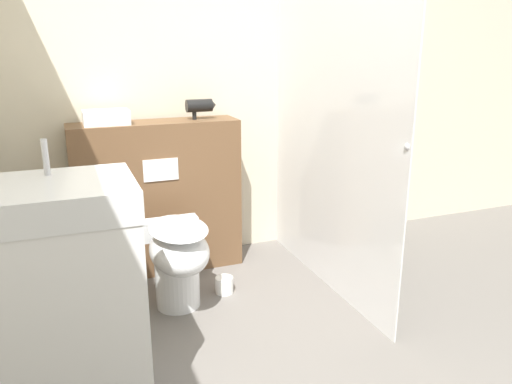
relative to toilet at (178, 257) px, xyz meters
The scene contains 8 objects.
wall_back 1.32m from the toilet, 58.46° to the left, with size 8.00×0.06×2.50m.
partition_panel 0.63m from the toilet, 88.84° to the left, with size 1.08×0.29×1.02m.
shower_glass 1.22m from the toilet, ahead, with size 0.04×1.53×2.14m.
toilet is the anchor object (origin of this frame).
sink_vanity 0.96m from the toilet, 130.40° to the right, with size 0.61×0.48×1.15m.
hair_drier 1.03m from the toilet, 61.72° to the left, with size 0.20×0.08×0.13m.
folded_towel 0.98m from the toilet, 115.60° to the left, with size 0.27×0.19×0.09m.
spare_toilet_roll 0.42m from the toilet, 16.29° to the left, with size 0.11×0.11×0.10m.
Camera 1 is at (-1.03, -1.44, 1.48)m, focal length 35.00 mm.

